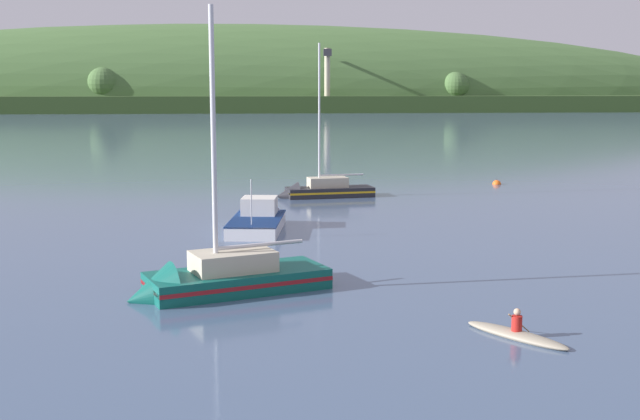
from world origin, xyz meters
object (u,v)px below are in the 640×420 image
canoe_with_paddler (516,334)px  mooring_buoy_far_upstream (497,184)px  fishing_boat_moored (258,222)px  dockside_crane (327,83)px  sailboat_far_left (216,287)px  sailboat_midwater_white (319,193)px

canoe_with_paddler → mooring_buoy_far_upstream: canoe_with_paddler is taller
fishing_boat_moored → dockside_crane: bearing=0.8°
canoe_with_paddler → mooring_buoy_far_upstream: bearing=-52.6°
sailboat_far_left → fishing_boat_moored: size_ratio=1.78×
dockside_crane → fishing_boat_moored: bearing=176.3°
canoe_with_paddler → dockside_crane: bearing=-40.1°
dockside_crane → sailboat_midwater_white: 188.20m
sailboat_midwater_white → mooring_buoy_far_upstream: 15.83m
sailboat_far_left → dockside_crane: bearing=-117.5°
canoe_with_paddler → sailboat_midwater_white: bearing=-30.3°
fishing_boat_moored → mooring_buoy_far_upstream: 26.37m
sailboat_midwater_white → canoe_with_paddler: size_ratio=3.42×
sailboat_far_left → sailboat_midwater_white: bearing=-124.2°
sailboat_midwater_white → sailboat_far_left: size_ratio=0.97×
sailboat_midwater_white → sailboat_far_left: (-5.20, -25.94, -0.08)m
sailboat_far_left → canoe_with_paddler: size_ratio=3.51×
fishing_boat_moored → sailboat_midwater_white: bearing=-12.3°
sailboat_midwater_white → sailboat_far_left: bearing=68.4°
sailboat_midwater_white → mooring_buoy_far_upstream: sailboat_midwater_white is taller
sailboat_midwater_white → canoe_with_paddler: sailboat_midwater_white is taller
fishing_boat_moored → canoe_with_paddler: 21.15m
fishing_boat_moored → canoe_with_paddler: fishing_boat_moored is taller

